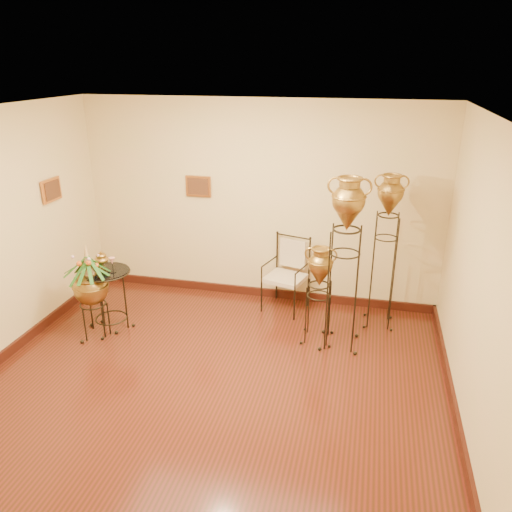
% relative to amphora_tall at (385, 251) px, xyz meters
% --- Properties ---
extents(ground, '(5.00, 5.00, 0.00)m').
position_rel_amphora_tall_xyz_m(ground, '(-1.73, -2.03, -1.03)').
color(ground, '#591C15').
rests_on(ground, ground).
extents(room_shell, '(5.02, 5.02, 2.81)m').
position_rel_amphora_tall_xyz_m(room_shell, '(-1.74, -2.02, 0.71)').
color(room_shell, beige).
rests_on(room_shell, ground).
extents(amphora_tall, '(0.45, 0.45, 2.01)m').
position_rel_amphora_tall_xyz_m(amphora_tall, '(0.00, 0.00, 0.00)').
color(amphora_tall, black).
rests_on(amphora_tall, ground).
extents(amphora_mid, '(0.58, 0.58, 2.10)m').
position_rel_amphora_tall_xyz_m(amphora_mid, '(-0.46, -0.63, 0.03)').
color(amphora_mid, black).
rests_on(amphora_mid, ground).
extents(amphora_short, '(0.42, 0.42, 1.23)m').
position_rel_amphora_tall_xyz_m(amphora_short, '(-0.74, -0.58, -0.41)').
color(amphora_short, black).
rests_on(amphora_short, ground).
extents(planter_urn, '(0.77, 0.77, 1.24)m').
position_rel_amphora_tall_xyz_m(planter_urn, '(-3.46, -1.11, -0.33)').
color(planter_urn, black).
rests_on(planter_urn, ground).
extents(armchair, '(0.69, 0.67, 1.02)m').
position_rel_amphora_tall_xyz_m(armchair, '(-1.27, 0.12, -0.52)').
color(armchair, black).
rests_on(armchair, ground).
extents(side_table, '(0.68, 0.68, 1.04)m').
position_rel_amphora_tall_xyz_m(side_table, '(-3.33, -0.95, -0.59)').
color(side_table, black).
rests_on(side_table, ground).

